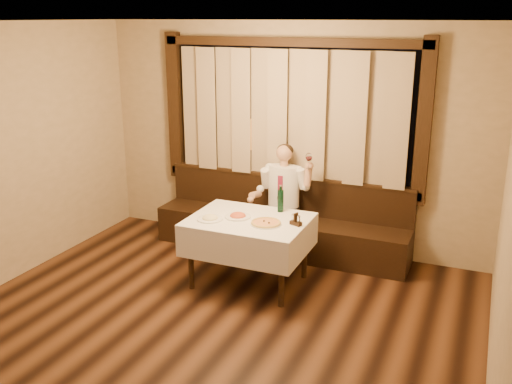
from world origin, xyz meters
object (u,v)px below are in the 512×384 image
at_px(pasta_red, 238,214).
at_px(pasta_cream, 210,216).
at_px(dining_table, 249,228).
at_px(green_bottle, 280,200).
at_px(pizza, 266,223).
at_px(banquette, 281,226).
at_px(seated_man, 282,192).
at_px(cruet_caddy, 296,221).

xyz_separation_m(pasta_red, pasta_cream, (-0.24, -0.18, -0.00)).
height_order(dining_table, green_bottle, green_bottle).
bearing_deg(dining_table, pizza, -20.63).
xyz_separation_m(banquette, pizza, (0.23, -1.11, 0.46)).
bearing_deg(seated_man, dining_table, -92.16).
bearing_deg(banquette, cruet_caddy, -62.34).
bearing_deg(dining_table, banquette, 90.00).
distance_m(pasta_red, cruet_caddy, 0.65).
xyz_separation_m(dining_table, pasta_red, (-0.12, -0.01, 0.14)).
xyz_separation_m(pizza, green_bottle, (-0.00, 0.44, 0.12)).
relative_size(pizza, green_bottle, 1.08).
relative_size(dining_table, pasta_red, 4.53).
bearing_deg(pizza, pasta_red, 167.69).
relative_size(banquette, dining_table, 2.52).
bearing_deg(pasta_cream, banquette, 73.16).
bearing_deg(pasta_cream, pasta_red, 36.95).
height_order(dining_table, pasta_red, pasta_red).
distance_m(pasta_red, pasta_cream, 0.31).
relative_size(dining_table, cruet_caddy, 9.34).
distance_m(banquette, pizza, 1.23).
relative_size(dining_table, seated_man, 0.93).
xyz_separation_m(banquette, green_bottle, (0.23, -0.67, 0.58)).
relative_size(banquette, pasta_red, 11.40).
bearing_deg(green_bottle, pasta_cream, -137.60).
bearing_deg(pizza, cruet_caddy, 18.73).
height_order(pasta_red, pasta_cream, same).
xyz_separation_m(banquette, dining_table, (0.00, -1.02, 0.34)).
distance_m(pasta_cream, cruet_caddy, 0.92).
height_order(banquette, pasta_red, banquette).
bearing_deg(pasta_red, pasta_cream, -143.05).
bearing_deg(banquette, green_bottle, -71.02).
height_order(pasta_cream, green_bottle, green_bottle).
distance_m(pasta_cream, seated_man, 1.20).
xyz_separation_m(pasta_cream, cruet_caddy, (0.90, 0.21, 0.01)).
height_order(pizza, pasta_red, pasta_red).
height_order(green_bottle, seated_man, seated_man).
distance_m(dining_table, cruet_caddy, 0.55).
relative_size(pasta_red, green_bottle, 0.92).
distance_m(dining_table, pizza, 0.28).
bearing_deg(banquette, pizza, -78.12).
distance_m(pizza, seated_man, 1.04).
xyz_separation_m(pizza, cruet_caddy, (0.30, 0.10, 0.03)).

